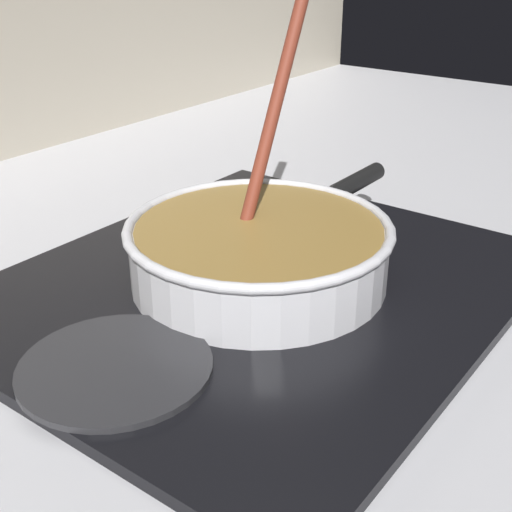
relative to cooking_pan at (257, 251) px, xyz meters
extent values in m
cube|color=#B7B7BC|center=(0.00, -0.17, -0.07)|extent=(2.40, 1.60, 0.04)
cube|color=black|center=(0.00, 0.00, -0.04)|extent=(0.56, 0.48, 0.01)
torus|color=#592D0C|center=(0.00, 0.00, -0.03)|extent=(0.20, 0.20, 0.01)
cylinder|color=#262628|center=(-0.20, 0.00, -0.03)|extent=(0.17, 0.17, 0.01)
cylinder|color=silver|center=(0.00, 0.00, -0.01)|extent=(0.27, 0.27, 0.06)
cylinder|color=olive|center=(0.00, 0.00, 0.00)|extent=(0.25, 0.25, 0.06)
torus|color=silver|center=(0.00, 0.00, 0.03)|extent=(0.28, 0.28, 0.01)
cylinder|color=black|center=(0.20, 0.00, 0.02)|extent=(0.13, 0.02, 0.02)
cylinder|color=beige|center=(0.03, 0.01, 0.02)|extent=(0.04, 0.04, 0.01)
cylinder|color=beige|center=(-0.03, -0.05, 0.02)|extent=(0.03, 0.03, 0.01)
cylinder|color=beige|center=(-0.08, -0.02, 0.02)|extent=(0.03, 0.03, 0.01)
cylinder|color=#E5CC7A|center=(0.01, 0.09, 0.02)|extent=(0.03, 0.03, 0.01)
cylinder|color=#E5CC7A|center=(-0.03, 0.04, 0.02)|extent=(0.04, 0.04, 0.01)
cylinder|color=#E5CC7A|center=(0.03, -0.03, 0.02)|extent=(0.04, 0.04, 0.01)
cylinder|color=beige|center=(-0.02, 0.00, 0.02)|extent=(0.03, 0.03, 0.01)
cylinder|color=#EDD88C|center=(0.04, 0.06, 0.02)|extent=(0.03, 0.03, 0.01)
cylinder|color=maroon|center=(0.06, 0.03, 0.13)|extent=(0.13, 0.02, 0.24)
cube|color=brown|center=(0.01, 0.02, 0.01)|extent=(0.05, 0.03, 0.01)
camera|label=1|loc=(-0.52, -0.39, 0.30)|focal=48.39mm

